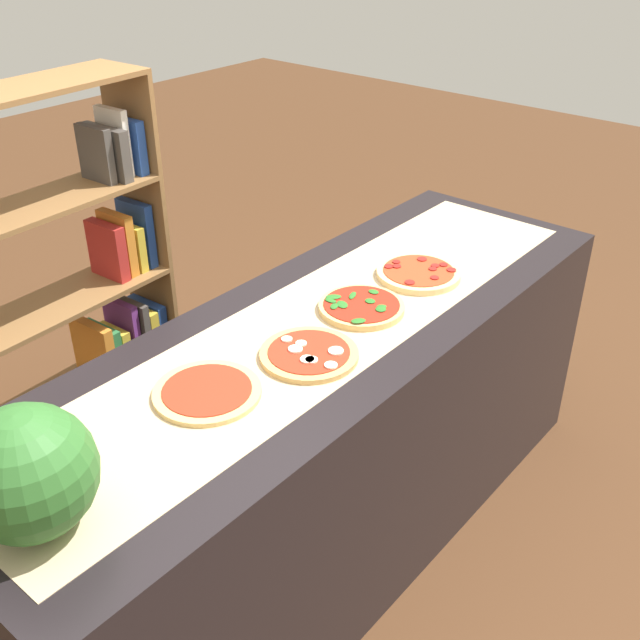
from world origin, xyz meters
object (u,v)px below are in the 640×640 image
Objects in this scene: pizza_plain_0 at (206,391)px; pizza_pepperoni_3 at (418,273)px; pizza_mozzarella_1 at (309,354)px; bookshelf at (92,310)px; watermelon at (27,473)px; pizza_spinach_2 at (361,307)px.

pizza_pepperoni_3 reaches higher than pizza_plain_0.
bookshelf reaches higher than pizza_mozzarella_1.
watermelon reaches higher than pizza_plain_0.
pizza_pepperoni_3 is at bearing -3.24° from pizza_plain_0.
bookshelf reaches higher than pizza_pepperoni_3.
pizza_plain_0 is 0.19× the size of bookshelf.
watermelon is (-1.47, -0.02, 0.13)m from pizza_pepperoni_3.
pizza_pepperoni_3 reaches higher than pizza_mozzarella_1.
pizza_mozzarella_1 is 0.98× the size of watermelon.
pizza_spinach_2 is at bearing 8.97° from pizza_mozzarella_1.
pizza_plain_0 is 0.32m from pizza_mozzarella_1.
pizza_mozzarella_1 is 0.99× the size of pizza_pepperoni_3.
bookshelf is (0.83, 1.05, -0.37)m from watermelon.
watermelon reaches higher than pizza_mozzarella_1.
bookshelf reaches higher than pizza_plain_0.
pizza_pepperoni_3 is 1.23m from bookshelf.
bookshelf is at bearing 73.36° from pizza_plain_0.
pizza_pepperoni_3 is at bearing 0.81° from watermelon.
pizza_pepperoni_3 is 0.19× the size of bookshelf.
watermelon is (-0.54, -0.07, 0.13)m from pizza_plain_0.
pizza_spinach_2 is (0.31, 0.05, 0.00)m from pizza_mozzarella_1.
pizza_plain_0 is 1.02× the size of pizza_mozzarella_1.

